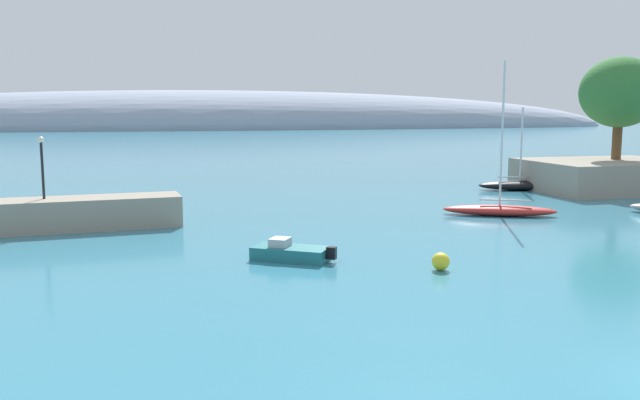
% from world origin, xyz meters
% --- Properties ---
extents(shore_outcrop, '(13.86, 10.61, 2.71)m').
position_xyz_m(shore_outcrop, '(26.18, 37.61, 1.35)').
color(shore_outcrop, gray).
rests_on(shore_outcrop, ground).
extents(tree_clump_shore, '(7.10, 7.10, 9.32)m').
position_xyz_m(tree_clump_shore, '(27.71, 38.51, 8.80)').
color(tree_clump_shore, brown).
rests_on(tree_clump_shore, shore_outcrop).
extents(distant_ridge, '(348.19, 58.27, 29.51)m').
position_xyz_m(distant_ridge, '(10.78, 247.70, 0.00)').
color(distant_ridge, '#8E99AD').
rests_on(distant_ridge, ground).
extents(sailboat_red_near_shore, '(7.70, 4.87, 10.51)m').
position_xyz_m(sailboat_red_near_shore, '(9.32, 27.05, 0.47)').
color(sailboat_red_near_shore, red).
rests_on(sailboat_red_near_shore, water).
extents(sailboat_black_mid_mooring, '(7.80, 3.86, 7.47)m').
position_xyz_m(sailboat_black_mid_mooring, '(18.61, 39.71, 0.48)').
color(sailboat_black_mid_mooring, black).
rests_on(sailboat_black_mid_mooring, water).
extents(motorboat_teal_foreground, '(4.02, 3.40, 1.05)m').
position_xyz_m(motorboat_teal_foreground, '(-7.46, 17.41, 0.37)').
color(motorboat_teal_foreground, '#1E6B70').
rests_on(motorboat_teal_foreground, water).
extents(mooring_buoy_yellow, '(0.82, 0.82, 0.82)m').
position_xyz_m(mooring_buoy_yellow, '(-1.30, 13.66, 0.41)').
color(mooring_buoy_yellow, yellow).
rests_on(mooring_buoy_yellow, water).
extents(harbor_lamp_post, '(0.36, 0.36, 3.74)m').
position_xyz_m(harbor_lamp_post, '(-20.18, 29.02, 4.26)').
color(harbor_lamp_post, black).
rests_on(harbor_lamp_post, breakwater_rocks).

